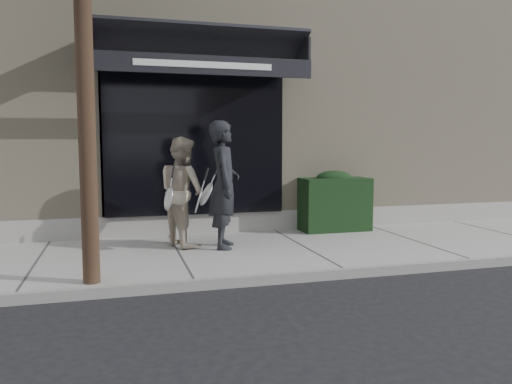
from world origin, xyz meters
name	(u,v)px	position (x,y,z in m)	size (l,w,h in m)	color
ground	(303,253)	(0.00, 0.00, 0.00)	(80.00, 80.00, 0.00)	black
sidewalk	(303,250)	(0.00, 0.00, 0.06)	(20.00, 3.00, 0.12)	gray
curb	(345,273)	(0.00, -1.55, 0.07)	(20.00, 0.10, 0.14)	gray
building_facade	(233,105)	(-0.01, 4.96, 2.74)	(14.30, 8.04, 5.64)	#BAAC8E
hedge	(334,202)	(1.10, 1.25, 0.66)	(1.30, 0.70, 1.14)	black
pedestrian_front	(224,185)	(-1.25, 0.24, 1.12)	(0.87, 0.85, 2.01)	black
pedestrian_back	(183,192)	(-1.86, 0.57, 1.00)	(0.95, 1.05, 1.76)	#B3A48F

